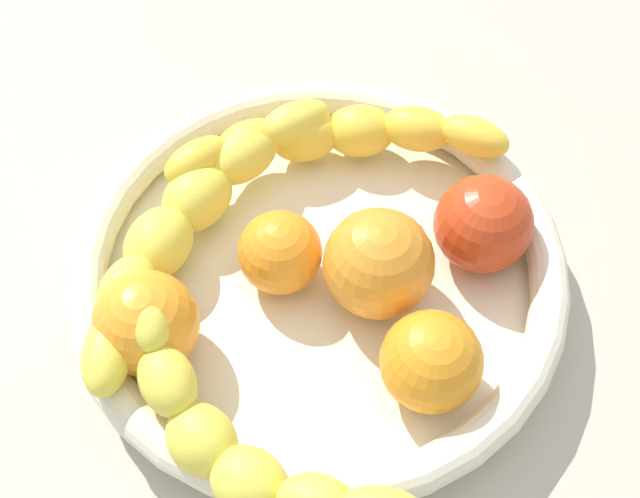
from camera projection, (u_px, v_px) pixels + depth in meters
The scene contains 10 objects.
kitchen_counter at pixel (320, 302), 55.74cm from camera, with size 120.00×120.00×3.00cm, color #B1AB98.
fruit_bowl at pixel (320, 272), 52.65cm from camera, with size 31.34×31.34×4.31cm.
banana_draped_left at pixel (238, 442), 43.16cm from camera, with size 14.68×16.29×5.33cm.
banana_draped_right at pixel (191, 222), 51.81cm from camera, with size 22.32×14.92×4.42cm.
banana_arching_top at pixel (336, 137), 55.69cm from camera, with size 8.10×23.55×4.47cm.
orange_front at pixel (282, 258), 50.47cm from camera, with size 5.26×5.26×5.26cm, color orange.
orange_mid_left at pixel (434, 362), 46.25cm from camera, with size 5.88×5.88×5.88cm, color orange.
orange_mid_right at pixel (149, 323), 47.44cm from camera, with size 6.18×6.18×6.18cm, color orange.
orange_rear at pixel (381, 264), 49.37cm from camera, with size 6.77×6.77×6.77cm, color orange.
tomato_red at pixel (485, 224), 51.34cm from camera, with size 6.21×6.21×6.21cm, color red.
Camera 1 is at (28.11, -0.14, 49.76)cm, focal length 46.39 mm.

